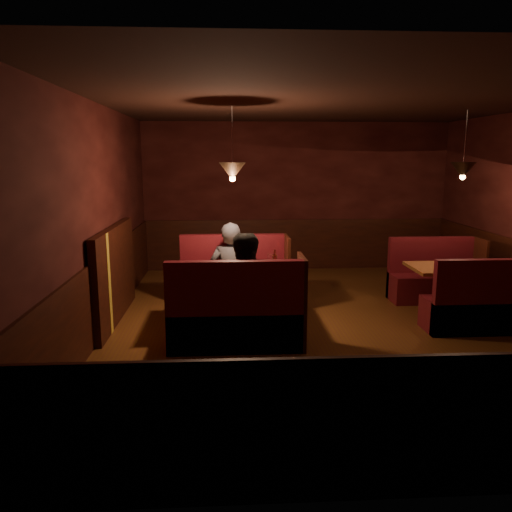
{
  "coord_description": "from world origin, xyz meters",
  "views": [
    {
      "loc": [
        -1.38,
        -6.36,
        2.22
      ],
      "look_at": [
        -1.0,
        0.04,
        0.95
      ],
      "focal_mm": 35.0,
      "sensor_mm": 36.0,
      "label": 1
    }
  ],
  "objects": [
    {
      "name": "second_bench_far",
      "position": [
        1.88,
        1.11,
        0.31
      ],
      "size": [
        1.38,
        0.52,
        0.99
      ],
      "color": "#58151A",
      "rests_on": "ground"
    },
    {
      "name": "second_table",
      "position": [
        1.85,
        0.36,
        0.52
      ],
      "size": [
        1.25,
        0.8,
        0.71
      ],
      "color": "brown",
      "rests_on": "ground"
    },
    {
      "name": "main_bench_far",
      "position": [
        -1.27,
        0.87,
        0.35
      ],
      "size": [
        1.6,
        0.57,
        1.09
      ],
      "color": "#58151A",
      "rests_on": "ground"
    },
    {
      "name": "second_bench_near",
      "position": [
        1.88,
        -0.39,
        0.31
      ],
      "size": [
        1.38,
        0.52,
        0.99
      ],
      "color": "#58151A",
      "rests_on": "ground"
    },
    {
      "name": "diner_a",
      "position": [
        -1.33,
        0.65,
        0.84
      ],
      "size": [
        0.65,
        0.47,
        1.67
      ],
      "primitive_type": "imported",
      "rotation": [
        0.0,
        0.0,
        3.02
      ],
      "color": "#2F3036",
      "rests_on": "ground"
    },
    {
      "name": "diner_b",
      "position": [
        -1.12,
        -0.54,
        0.85
      ],
      "size": [
        1.01,
        0.92,
        1.69
      ],
      "primitive_type": "imported",
      "rotation": [
        0.0,
        0.0,
        0.43
      ],
      "color": "black",
      "rests_on": "ground"
    },
    {
      "name": "main_bench_near",
      "position": [
        -1.27,
        -0.78,
        0.35
      ],
      "size": [
        1.6,
        0.57,
        1.09
      ],
      "color": "#58151A",
      "rests_on": "ground"
    },
    {
      "name": "room",
      "position": [
        -0.28,
        0.04,
        1.05
      ],
      "size": [
        6.02,
        7.02,
        2.92
      ],
      "color": "#5E3912",
      "rests_on": "ground"
    },
    {
      "name": "main_table",
      "position": [
        -1.28,
        0.04,
        0.6
      ],
      "size": [
        1.46,
        0.88,
        1.02
      ],
      "color": "brown",
      "rests_on": "ground"
    }
  ]
}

